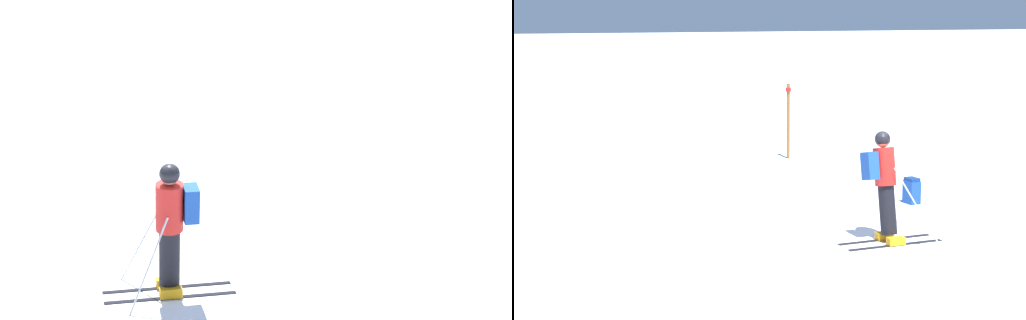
{
  "view_description": "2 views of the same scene",
  "coord_description": "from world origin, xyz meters",
  "views": [
    {
      "loc": [
        10.35,
        -1.55,
        3.94
      ],
      "look_at": [
        -1.19,
        1.51,
        1.34
      ],
      "focal_mm": 60.0,
      "sensor_mm": 36.0,
      "label": 1
    },
    {
      "loc": [
        -10.97,
        7.09,
        3.58
      ],
      "look_at": [
        -0.18,
        2.27,
        1.55
      ],
      "focal_mm": 60.0,
      "sensor_mm": 36.0,
      "label": 2
    }
  ],
  "objects": [
    {
      "name": "ground_plane",
      "position": [
        0.0,
        0.0,
        0.0
      ],
      "size": [
        300.0,
        300.0,
        0.0
      ],
      "primitive_type": "plane",
      "color": "white"
    },
    {
      "name": "skier",
      "position": [
        0.41,
        0.02,
        0.97
      ],
      "size": [
        1.29,
        1.66,
        1.77
      ],
      "rotation": [
        0.0,
        0.0,
        -0.03
      ],
      "color": "black",
      "rests_on": "ground"
    }
  ]
}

